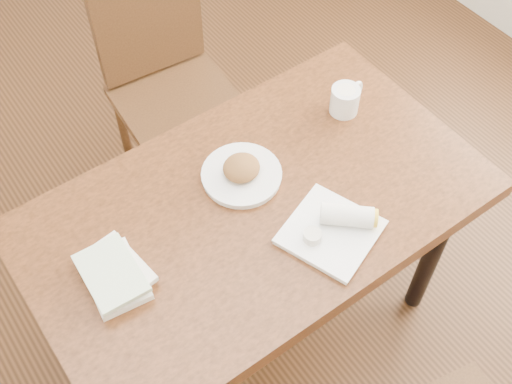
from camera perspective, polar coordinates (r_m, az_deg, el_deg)
ground at (r=2.40m, az=0.00°, el=-11.56°), size 4.00×5.00×0.01m
table at (r=1.82m, az=0.00°, el=-2.57°), size 1.26×0.74×0.75m
chair_far at (r=2.40m, az=-7.92°, el=10.21°), size 0.45×0.45×0.95m
plate_scone at (r=1.79m, az=-1.29°, el=1.75°), size 0.23×0.23×0.07m
coffee_mug at (r=1.96m, az=7.97°, el=8.19°), size 0.13×0.09×0.09m
plate_burrito at (r=1.69m, az=7.13°, el=-3.10°), size 0.29×0.29×0.08m
book_stack at (r=1.64m, az=-12.51°, el=-7.13°), size 0.16×0.21×0.05m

